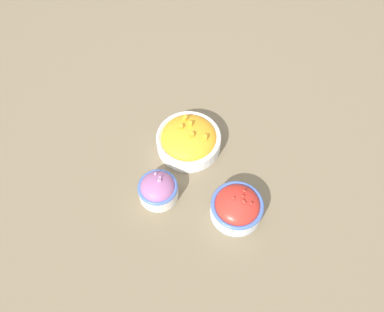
{
  "coord_description": "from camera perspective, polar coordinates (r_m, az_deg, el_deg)",
  "views": [
    {
      "loc": [
        0.27,
        -0.51,
        0.97
      ],
      "look_at": [
        0.0,
        0.0,
        0.03
      ],
      "focal_mm": 35.0,
      "sensor_mm": 36.0,
      "label": 1
    }
  ],
  "objects": [
    {
      "name": "ground_plane",
      "position": [
        1.12,
        0.0,
        -0.8
      ],
      "size": [
        3.0,
        3.0,
        0.0
      ],
      "primitive_type": "plane",
      "color": "#75664C"
    },
    {
      "name": "bowl_squash",
      "position": [
        1.13,
        -0.51,
        2.58
      ],
      "size": [
        0.2,
        0.2,
        0.08
      ],
      "color": "white",
      "rests_on": "ground_plane"
    },
    {
      "name": "bowl_cherry_tomatoes",
      "position": [
        1.02,
        6.86,
        -7.69
      ],
      "size": [
        0.14,
        0.14,
        0.09
      ],
      "color": "silver",
      "rests_on": "ground_plane"
    },
    {
      "name": "bowl_red_onion",
      "position": [
        1.04,
        -5.2,
        -5.02
      ],
      "size": [
        0.11,
        0.11,
        0.08
      ],
      "color": "silver",
      "rests_on": "ground_plane"
    }
  ]
}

